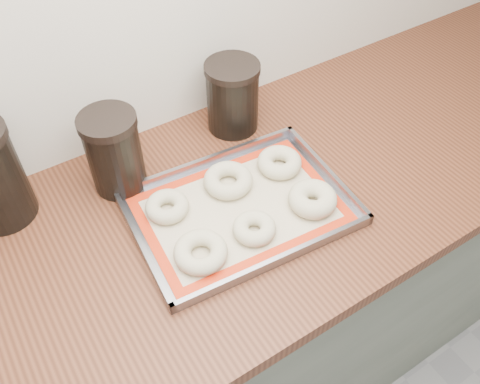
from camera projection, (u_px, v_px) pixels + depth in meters
cabinet at (214, 322)px, 1.44m from camera, size 3.00×0.65×0.86m
countertop at (206, 221)px, 1.11m from camera, size 3.06×0.68×0.04m
baking_tray at (240, 209)px, 1.10m from camera, size 0.49×0.37×0.03m
baking_mat at (240, 209)px, 1.10m from camera, size 0.44×0.32×0.00m
bagel_front_left at (201, 252)px, 1.00m from camera, size 0.14×0.14×0.03m
bagel_front_mid at (254, 228)px, 1.04m from camera, size 0.10×0.10×0.03m
bagel_front_right at (313, 199)px, 1.09m from camera, size 0.13×0.13×0.04m
bagel_back_left at (167, 207)px, 1.08m from camera, size 0.11×0.11×0.03m
bagel_back_mid at (228, 180)px, 1.13m from camera, size 0.11×0.11×0.04m
bagel_back_right at (279, 162)px, 1.17m from camera, size 0.13×0.13×0.04m
canister_mid at (114, 152)px, 1.09m from camera, size 0.12×0.12×0.19m
canister_right at (233, 97)px, 1.23m from camera, size 0.13×0.13×0.18m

